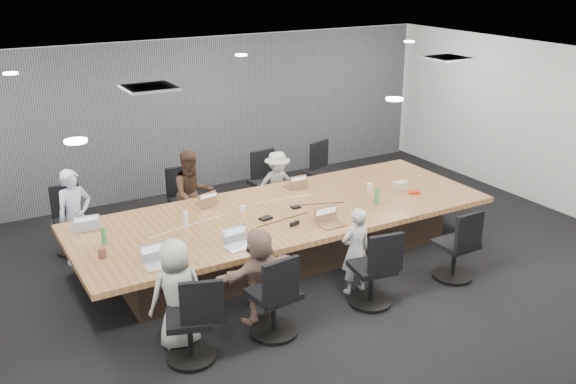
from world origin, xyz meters
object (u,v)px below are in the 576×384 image
chair_6 (371,273)px  person_4 (177,294)px  mug_brown (103,253)px  person_6 (356,251)px  laptop_0 (84,227)px  person_5 (259,276)px  chair_7 (455,250)px  bottle_clear (185,220)px  chair_1 (185,206)px  laptop_5 (239,247)px  laptop_6 (332,225)px  person_2 (277,186)px  chair_5 (274,300)px  laptop_2 (294,186)px  laptop_1 (207,203)px  laptop_4 (160,265)px  person_0 (75,217)px  chair_4 (190,325)px  chair_3 (322,178)px  snack_packet (414,192)px  bottle_green_right (377,196)px  chair_0 (72,228)px  stapler (294,224)px  person_1 (193,195)px  chair_2 (268,188)px  conference_table (285,232)px  canvas_bag (400,186)px

chair_6 → person_4: (-2.42, 0.35, 0.22)m
mug_brown → person_6: bearing=-20.7°
laptop_0 → person_5: person_5 is taller
chair_7 → chair_6: bearing=178.3°
bottle_clear → person_5: bearing=-76.7°
chair_1 → chair_6: bearing=110.9°
chair_7 → laptop_5: (-2.79, 0.90, 0.33)m
person_6 → laptop_6: bearing=-89.1°
chair_1 → person_2: person_2 is taller
person_4 → mug_brown: 1.23m
chair_5 → laptop_6: (1.39, 0.90, 0.31)m
laptop_2 → laptop_1: bearing=-1.7°
person_4 → laptop_4: size_ratio=3.64×
person_0 → laptop_4: 2.21m
laptop_5 → laptop_6: same height
chair_4 → laptop_0: bearing=120.5°
chair_3 → snack_packet: (0.34, -2.08, 0.32)m
chair_7 → chair_1: bearing=125.1°
chair_4 → chair_6: bearing=19.3°
person_2 → chair_5: bearing=-109.6°
laptop_4 → bottle_green_right: bearing=4.7°
chair_0 → stapler: 3.36m
bottle_clear → person_2: bearing=30.8°
chair_5 → laptop_0: bearing=114.5°
person_1 → stapler: person_1 is taller
chair_6 → laptop_1: size_ratio=2.77×
chair_7 → stapler: (-1.84, 1.15, 0.35)m
chair_2 → snack_packet: chair_2 is taller
conference_table → person_0: 2.97m
person_4 → snack_packet: bearing=-168.6°
snack_packet → chair_3: bearing=99.3°
person_6 → chair_6: bearing=90.9°
person_2 → stapler: bearing=-102.4°
chair_1 → chair_7: chair_7 is taller
chair_5 → stapler: 1.53m
chair_4 → chair_6: (2.42, 0.00, -0.00)m
chair_4 → person_2: size_ratio=0.73×
laptop_4 → laptop_5: same height
chair_6 → laptop_0: size_ratio=2.55×
conference_table → person_1: 1.63m
chair_0 → bottle_clear: size_ratio=3.45×
person_0 → conference_table: bearing=-40.6°
chair_3 → person_1: person_1 is taller
chair_0 → chair_7: chair_7 is taller
person_1 → stapler: (0.71, -1.90, 0.07)m
person_0 → canvas_bag: 4.85m
person_4 → laptop_4: bearing=-91.6°
bottle_clear → chair_6: bearing=-46.3°
chair_5 → laptop_2: chair_5 is taller
chair_3 → laptop_1: bearing=0.0°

